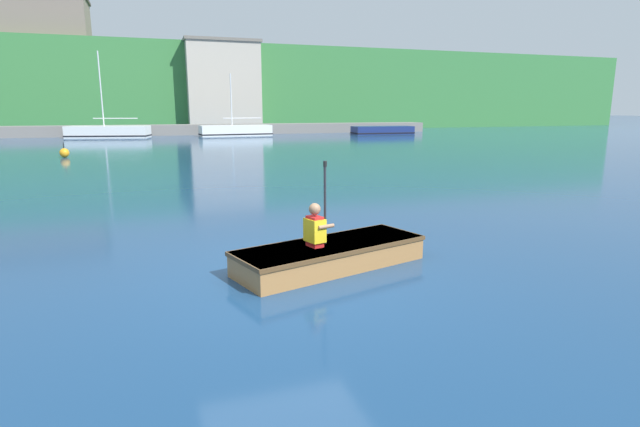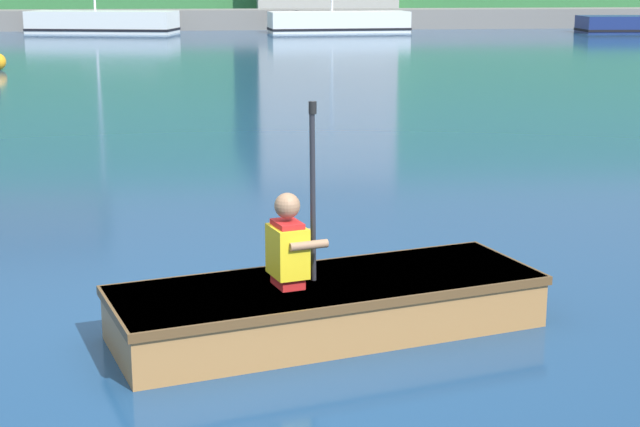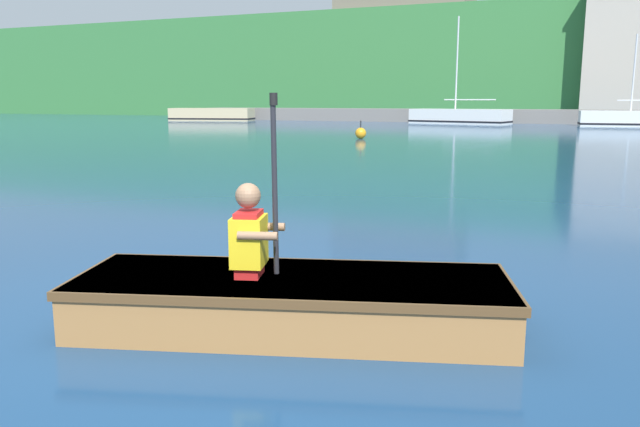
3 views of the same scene
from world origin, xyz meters
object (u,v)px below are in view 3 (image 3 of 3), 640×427
person_paddler (250,234)px  channel_buoy (361,133)px  rowboat_foreground (298,299)px  moored_boat_dock_center_near (636,119)px  moored_boat_dock_center_far (459,117)px  moored_boat_dock_west_end (212,115)px

person_paddler → channel_buoy: 21.15m
rowboat_foreground → moored_boat_dock_center_near: bearing=82.8°
moored_boat_dock_center_far → moored_boat_dock_west_end: bearing=-176.6°
rowboat_foreground → channel_buoy: bearing=107.6°
moored_boat_dock_center_near → moored_boat_dock_center_far: 10.26m
moored_boat_dock_center_near → person_paddler: bearing=-97.6°
rowboat_foreground → channel_buoy: size_ratio=4.30×
person_paddler → channel_buoy: (-6.10, 20.25, -0.43)m
moored_boat_dock_west_end → moored_boat_dock_center_far: (18.09, 1.07, 0.02)m
moored_boat_dock_west_end → channel_buoy: bearing=-43.6°
moored_boat_dock_center_far → channel_buoy: size_ratio=9.39×
moored_boat_dock_center_far → channel_buoy: bearing=-92.7°
channel_buoy → moored_boat_dock_west_end: bearing=136.4°
moored_boat_dock_center_far → rowboat_foreground: bearing=-81.6°
rowboat_foreground → person_paddler: bearing=-163.5°
moored_boat_dock_center_far → moored_boat_dock_center_near: bearing=-3.0°
moored_boat_dock_center_near → person_paddler: (-4.98, -37.18, 0.22)m
moored_boat_dock_center_near → moored_boat_dock_center_far: (-10.24, 0.54, 0.02)m
person_paddler → rowboat_foreground: bearing=16.5°
moored_boat_dock_center_near → moored_boat_dock_west_end: bearing=-178.9°
moored_boat_dock_west_end → channel_buoy: (17.25, -16.40, -0.21)m
moored_boat_dock_west_end → moored_boat_dock_center_near: size_ratio=1.03×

